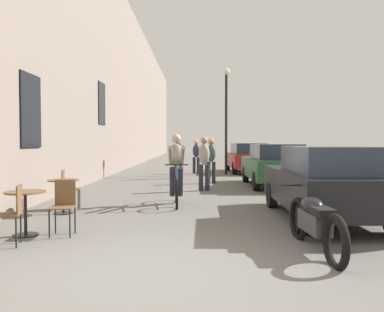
% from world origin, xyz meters
% --- Properties ---
extents(ground_plane, '(88.00, 88.00, 0.00)m').
position_xyz_m(ground_plane, '(0.00, 0.00, 0.00)').
color(ground_plane, '#5B5954').
extents(building_facade_left, '(0.54, 68.00, 9.47)m').
position_xyz_m(building_facade_left, '(-3.45, 14.00, 4.74)').
color(building_facade_left, gray).
rests_on(building_facade_left, ground_plane).
extents(cafe_table_near, '(0.64, 0.64, 0.72)m').
position_xyz_m(cafe_table_near, '(-2.13, 1.92, 0.52)').
color(cafe_table_near, black).
rests_on(cafe_table_near, ground_plane).
extents(cafe_chair_near_toward_street, '(0.45, 0.45, 0.89)m').
position_xyz_m(cafe_chair_near_toward_street, '(-2.06, 1.29, 0.52)').
color(cafe_chair_near_toward_street, black).
rests_on(cafe_chair_near_toward_street, ground_plane).
extents(cafe_chair_near_toward_wall, '(0.40, 0.40, 0.89)m').
position_xyz_m(cafe_chair_near_toward_wall, '(-1.54, 2.00, 0.52)').
color(cafe_chair_near_toward_wall, black).
rests_on(cafe_chair_near_toward_wall, ground_plane).
extents(cafe_table_mid, '(0.64, 0.64, 0.72)m').
position_xyz_m(cafe_table_mid, '(-2.17, 3.90, 0.52)').
color(cafe_table_mid, black).
rests_on(cafe_table_mid, ground_plane).
extents(cafe_chair_mid_toward_street, '(0.44, 0.44, 0.89)m').
position_xyz_m(cafe_chair_mid_toward_street, '(-2.25, 4.44, 0.52)').
color(cafe_chair_mid_toward_street, black).
rests_on(cafe_chair_mid_toward_street, ground_plane).
extents(cyclist_on_bicycle, '(0.52, 1.76, 1.74)m').
position_xyz_m(cyclist_on_bicycle, '(0.16, 5.12, 0.81)').
color(cyclist_on_bicycle, black).
rests_on(cyclist_on_bicycle, ground_plane).
extents(pedestrian_near, '(0.36, 0.28, 1.67)m').
position_xyz_m(pedestrian_near, '(0.89, 7.82, 0.94)').
color(pedestrian_near, '#26262D').
rests_on(pedestrian_near, ground_plane).
extents(pedestrian_mid, '(0.36, 0.28, 1.62)m').
position_xyz_m(pedestrian_mid, '(1.20, 10.05, 0.91)').
color(pedestrian_mid, '#26262D').
rests_on(pedestrian_mid, ground_plane).
extents(pedestrian_far, '(0.37, 0.28, 1.75)m').
position_xyz_m(pedestrian_far, '(-0.08, 11.99, 0.99)').
color(pedestrian_far, '#26262D').
rests_on(pedestrian_far, ground_plane).
extents(pedestrian_furthest, '(0.37, 0.28, 1.60)m').
position_xyz_m(pedestrian_furthest, '(0.66, 14.52, 0.90)').
color(pedestrian_furthest, '#26262D').
rests_on(pedestrian_furthest, ground_plane).
extents(street_lamp, '(0.32, 0.32, 4.90)m').
position_xyz_m(street_lamp, '(2.04, 13.97, 3.11)').
color(street_lamp, black).
rests_on(street_lamp, ground_plane).
extents(parked_car_nearest, '(1.76, 4.06, 1.44)m').
position_xyz_m(parked_car_nearest, '(3.13, 3.24, 0.74)').
color(parked_car_nearest, black).
rests_on(parked_car_nearest, ground_plane).
extents(parked_car_second, '(1.72, 4.05, 1.44)m').
position_xyz_m(parked_car_second, '(3.27, 9.04, 0.75)').
color(parked_car_second, '#23512D').
rests_on(parked_car_second, ground_plane).
extents(parked_car_third, '(1.83, 4.10, 1.44)m').
position_xyz_m(parked_car_third, '(3.15, 15.10, 0.75)').
color(parked_car_third, maroon).
rests_on(parked_car_third, ground_plane).
extents(parked_motorcycle, '(0.62, 2.15, 0.92)m').
position_xyz_m(parked_motorcycle, '(2.29, 1.05, 0.40)').
color(parked_motorcycle, black).
rests_on(parked_motorcycle, ground_plane).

